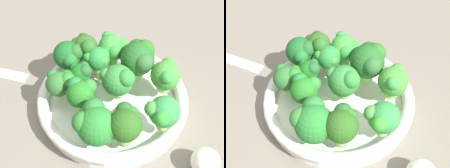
% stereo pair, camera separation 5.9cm
% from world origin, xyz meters
% --- Properties ---
extents(ground_plane, '(1.30, 1.30, 0.03)m').
position_xyz_m(ground_plane, '(0.00, 0.00, -0.01)').
color(ground_plane, slate).
extents(bowl, '(0.29, 0.29, 0.04)m').
position_xyz_m(bowl, '(-0.03, 0.00, 0.02)').
color(bowl, white).
rests_on(bowl, ground_plane).
extents(broccoli_floret_0, '(0.06, 0.05, 0.06)m').
position_xyz_m(broccoli_floret_0, '(0.06, 0.03, 0.07)').
color(broccoli_floret_0, '#8DBD67').
rests_on(broccoli_floret_0, bowl).
extents(broccoli_floret_1, '(0.07, 0.06, 0.07)m').
position_xyz_m(broccoli_floret_1, '(-0.04, 0.00, 0.08)').
color(broccoli_floret_1, '#85CD65').
rests_on(broccoli_floret_1, bowl).
extents(broccoli_floret_2, '(0.05, 0.05, 0.07)m').
position_xyz_m(broccoli_floret_2, '(0.01, 0.05, 0.08)').
color(broccoli_floret_2, '#8EC770').
rests_on(broccoli_floret_2, bowl).
extents(broccoli_floret_3, '(0.05, 0.05, 0.06)m').
position_xyz_m(broccoli_floret_3, '(0.01, -0.05, 0.08)').
color(broccoli_floret_3, '#95D674').
rests_on(broccoli_floret_3, bowl).
extents(broccoli_floret_4, '(0.06, 0.05, 0.07)m').
position_xyz_m(broccoli_floret_4, '(0.05, -0.07, 0.09)').
color(broccoli_floret_4, '#9ED36A').
rests_on(broccoli_floret_4, bowl).
extents(broccoli_floret_5, '(0.05, 0.05, 0.06)m').
position_xyz_m(broccoli_floret_5, '(0.03, -0.00, 0.08)').
color(broccoli_floret_5, '#7AC357').
rests_on(broccoli_floret_5, bowl).
extents(broccoli_floret_6, '(0.07, 0.08, 0.08)m').
position_xyz_m(broccoli_floret_6, '(-0.07, -0.06, 0.09)').
color(broccoli_floret_6, '#99D866').
rests_on(broccoli_floret_6, bowl).
extents(broccoli_floret_7, '(0.08, 0.08, 0.07)m').
position_xyz_m(broccoli_floret_7, '(-0.03, 0.11, 0.08)').
color(broccoli_floret_7, '#94D76E').
rests_on(broccoli_floret_7, bowl).
extents(broccoli_floret_8, '(0.06, 0.06, 0.07)m').
position_xyz_m(broccoli_floret_8, '(-0.08, 0.09, 0.09)').
color(broccoli_floret_8, '#7FBE5A').
rests_on(broccoli_floret_8, bowl).
extents(broccoli_floret_9, '(0.06, 0.06, 0.06)m').
position_xyz_m(broccoli_floret_9, '(0.07, -0.04, 0.08)').
color(broccoli_floret_9, '#9BD36D').
rests_on(broccoli_floret_9, bowl).
extents(broccoli_floret_10, '(0.06, 0.06, 0.07)m').
position_xyz_m(broccoli_floret_10, '(-0.14, 0.05, 0.08)').
color(broccoli_floret_10, '#97C767').
rests_on(broccoli_floret_10, bowl).
extents(broccoli_floret_11, '(0.06, 0.06, 0.07)m').
position_xyz_m(broccoli_floret_11, '(-0.12, -0.04, 0.08)').
color(broccoli_floret_11, '#8DC95B').
rests_on(broccoli_floret_11, bowl).
extents(broccoli_floret_12, '(0.06, 0.06, 0.07)m').
position_xyz_m(broccoli_floret_12, '(-0.01, -0.08, 0.08)').
color(broccoli_floret_12, '#77B44F').
rests_on(broccoli_floret_12, bowl).
extents(garlic_bulb, '(0.05, 0.05, 0.05)m').
position_xyz_m(garlic_bulb, '(-0.22, 0.09, 0.03)').
color(garlic_bulb, white).
rests_on(garlic_bulb, ground_plane).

